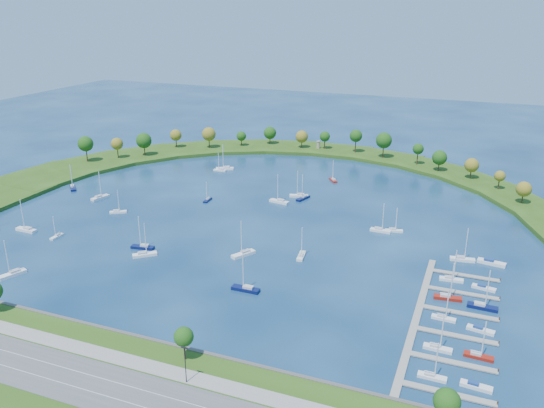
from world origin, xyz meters
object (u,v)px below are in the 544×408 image
at_px(docked_boat_4, 444,317).
at_px(moored_boat_20, 299,195).
at_px(moored_boat_8, 118,211).
at_px(moored_boat_13, 244,253).
at_px(moored_boat_12, 246,288).
at_px(moored_boat_15, 303,197).
at_px(docked_boat_0, 432,376).
at_px(docked_boat_11, 491,262).
at_px(moored_boat_3, 279,201).
at_px(moored_boat_10, 225,168).
at_px(moored_boat_17, 26,229).
at_px(moored_boat_2, 394,230).
at_px(moored_boat_9, 73,187).
at_px(docked_boat_1, 476,386).
at_px(moored_boat_6, 220,170).
at_px(harbor_tower, 318,145).
at_px(docked_boat_3, 479,355).
at_px(moored_boat_1, 333,180).
at_px(moored_boat_7, 144,254).
at_px(moored_boat_18, 143,246).
at_px(docked_boat_2, 438,347).
at_px(moored_boat_0, 12,273).
at_px(docked_boat_5, 480,330).
at_px(docked_boat_6, 448,297).
at_px(docked_boat_10, 462,258).
at_px(moored_boat_4, 57,236).
at_px(docked_boat_8, 451,278).
at_px(moored_boat_16, 100,197).
at_px(docked_boat_7, 482,306).
at_px(docked_boat_9, 484,288).
at_px(moored_boat_11, 208,199).
at_px(moored_boat_5, 380,230).
at_px(moored_boat_14, 301,255).

bearing_deg(docked_boat_4, moored_boat_20, 133.48).
height_order(moored_boat_8, moored_boat_13, moored_boat_13).
bearing_deg(moored_boat_12, moored_boat_15, -83.22).
height_order(docked_boat_0, docked_boat_11, docked_boat_0).
relative_size(moored_boat_3, moored_boat_10, 0.96).
relative_size(moored_boat_12, moored_boat_17, 1.01).
xyz_separation_m(moored_boat_2, moored_boat_9, (-160.72, -4.16, 0.07)).
height_order(moored_boat_2, docked_boat_1, moored_boat_2).
bearing_deg(moored_boat_6, harbor_tower, -127.06).
bearing_deg(docked_boat_3, moored_boat_12, 174.94).
bearing_deg(moored_boat_1, moored_boat_7, 125.38).
relative_size(docked_boat_1, docked_boat_3, 0.69).
relative_size(moored_boat_18, docked_boat_2, 1.16).
height_order(moored_boat_0, moored_boat_15, moored_boat_0).
relative_size(moored_boat_6, docked_boat_3, 0.93).
xyz_separation_m(moored_boat_12, docked_boat_5, (72.42, 3.02, -0.39)).
height_order(harbor_tower, docked_boat_6, docked_boat_6).
xyz_separation_m(harbor_tower, moored_boat_1, (25.55, -56.16, -3.54)).
bearing_deg(moored_boat_15, docked_boat_10, 77.63).
distance_m(moored_boat_4, docked_boat_4, 150.65).
bearing_deg(docked_boat_8, docked_boat_6, -95.14).
distance_m(moored_boat_16, docked_boat_10, 166.70).
xyz_separation_m(docked_boat_4, docked_boat_7, (10.46, 10.97, 0.08)).
bearing_deg(moored_boat_7, harbor_tower, 44.72).
bearing_deg(moored_boat_10, moored_boat_2, 129.24).
relative_size(moored_boat_9, docked_boat_2, 1.16).
bearing_deg(moored_boat_3, docked_boat_9, 159.42).
bearing_deg(moored_boat_2, docked_boat_8, -68.01).
height_order(moored_boat_8, moored_boat_11, moored_boat_8).
relative_size(docked_boat_0, docked_boat_3, 0.93).
bearing_deg(docked_boat_0, moored_boat_18, 161.73).
height_order(moored_boat_15, moored_boat_20, moored_boat_20).
distance_m(moored_boat_5, docked_boat_7, 64.21).
relative_size(moored_boat_2, docked_boat_3, 0.92).
distance_m(moored_boat_18, docked_boat_0, 119.03).
relative_size(moored_boat_3, moored_boat_6, 1.34).
bearing_deg(moored_boat_0, docked_boat_5, 119.70).
bearing_deg(docked_boat_0, moored_boat_5, 110.14).
bearing_deg(moored_boat_20, docked_boat_2, 109.02).
bearing_deg(docked_boat_6, moored_boat_6, 136.10).
relative_size(moored_boat_2, docked_boat_5, 1.31).
height_order(docked_boat_9, docked_boat_11, docked_boat_11).
relative_size(moored_boat_12, docked_boat_5, 1.75).
bearing_deg(moored_boat_9, moored_boat_6, 90.56).
bearing_deg(moored_boat_2, docked_boat_10, -46.64).
height_order(moored_boat_0, moored_boat_2, moored_boat_0).
bearing_deg(docked_boat_2, moored_boat_11, 145.41).
relative_size(moored_boat_18, docked_boat_6, 1.03).
bearing_deg(harbor_tower, docked_boat_9, -55.62).
bearing_deg(moored_boat_14, moored_boat_18, 96.28).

